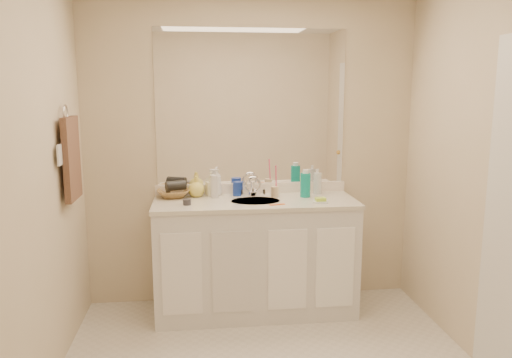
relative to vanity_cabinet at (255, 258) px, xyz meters
The scene contains 28 objects.
wall_back 0.82m from the vanity_cabinet, 90.00° to the left, with size 2.60×0.02×2.40m, color beige.
wall_front 2.45m from the vanity_cabinet, 90.00° to the right, with size 2.60×0.02×2.40m, color beige.
wall_left 1.83m from the vanity_cabinet, 141.75° to the right, with size 0.02×2.60×2.40m, color beige.
wall_right 1.83m from the vanity_cabinet, 38.25° to the right, with size 0.02×2.60×2.40m, color beige.
vanity_cabinet is the anchor object (origin of this frame).
countertop 0.44m from the vanity_cabinet, ahead, with size 1.52×0.57×0.03m, color silver.
backsplash 0.56m from the vanity_cabinet, 90.00° to the left, with size 1.52×0.03×0.08m, color white.
sink_basin 0.44m from the vanity_cabinet, 90.00° to the right, with size 0.37×0.37×0.02m, color beige.
faucet 0.53m from the vanity_cabinet, 90.00° to the left, with size 0.02×0.02×0.11m, color silver.
mirror 1.17m from the vanity_cabinet, 90.00° to the left, with size 1.48×0.01×1.20m, color white.
blue_mug 0.55m from the vanity_cabinet, 122.61° to the left, with size 0.08×0.08×0.11m, color #17329E.
tan_cup 0.53m from the vanity_cabinet, 30.36° to the left, with size 0.06×0.06×0.08m, color beige.
toothbrush 0.64m from the vanity_cabinet, 28.89° to the left, with size 0.01×0.01×0.20m, color #F44073.
mouthwash_bottle 0.68m from the vanity_cabinet, ahead, with size 0.08×0.08×0.18m, color #0C9789.
clear_pump_bottle 0.77m from the vanity_cabinet, 18.21° to the left, with size 0.06×0.06×0.17m, color silver.
soap_dish 0.67m from the vanity_cabinet, 16.90° to the right, with size 0.11×0.09×0.01m, color white.
green_soap 0.68m from the vanity_cabinet, 16.90° to the right, with size 0.07×0.05×0.03m, color #B5E237.
orange_comb 0.51m from the vanity_cabinet, 50.79° to the right, with size 0.11×0.02×0.00m, color #E35B17.
dark_jar 0.70m from the vanity_cabinet, 169.51° to the right, with size 0.06×0.06×0.04m, color #333138.
extra_white_bottle 0.63m from the vanity_cabinet, 158.43° to the left, with size 0.05×0.05×0.17m, color silver.
soap_bottle_white 0.66m from the vanity_cabinet, 142.10° to the left, with size 0.08×0.08×0.21m, color white.
soap_bottle_cream 0.66m from the vanity_cabinet, 148.05° to the left, with size 0.07×0.08×0.17m, color #F8F2CA.
soap_bottle_yellow 0.71m from the vanity_cabinet, 157.96° to the left, with size 0.13×0.13×0.16m, color #E7D75A.
wicker_basket 0.80m from the vanity_cabinet, 164.23° to the left, with size 0.25×0.25×0.06m, color olive.
hair_dryer 0.83m from the vanity_cabinet, 163.72° to the left, with size 0.08×0.08×0.15m, color black.
towel_ring 1.71m from the vanity_cabinet, 168.86° to the right, with size 0.11×0.11×0.01m, color silver.
hand_towel 1.52m from the vanity_cabinet, 168.69° to the right, with size 0.04×0.32×0.55m, color #3D2920.
switch_plate 1.61m from the vanity_cabinet, 160.52° to the right, with size 0.01×0.09×0.13m, color silver.
Camera 1 is at (-0.42, -2.61, 1.70)m, focal length 35.00 mm.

